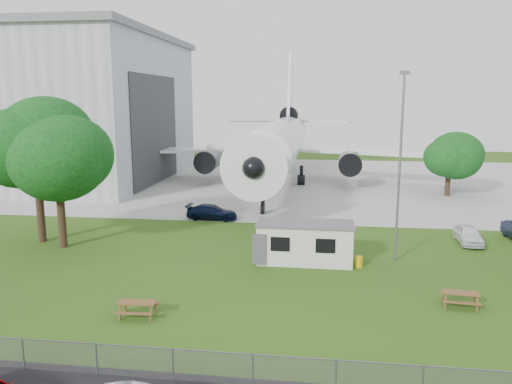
# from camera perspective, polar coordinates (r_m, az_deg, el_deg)

# --- Properties ---
(ground) EXTENTS (160.00, 160.00, 0.00)m
(ground) POSITION_cam_1_polar(r_m,az_deg,el_deg) (28.21, 0.30, -11.06)
(ground) COLOR #3B6318
(concrete_apron) EXTENTS (120.00, 46.00, 0.03)m
(concrete_apron) POSITION_cam_1_polar(r_m,az_deg,el_deg) (64.94, 4.60, 1.31)
(concrete_apron) COLOR #B7B7B2
(concrete_apron) RESTS_ON ground
(hangar) EXTENTS (43.00, 31.00, 18.55)m
(hangar) POSITION_cam_1_polar(r_m,az_deg,el_deg) (74.52, -26.35, 8.71)
(hangar) COLOR #B2B7BC
(hangar) RESTS_ON ground
(airliner) EXTENTS (46.36, 47.73, 17.69)m
(airliner) POSITION_cam_1_polar(r_m,az_deg,el_deg) (62.31, 2.72, 5.81)
(airliner) COLOR white
(airliner) RESTS_ON ground
(site_cabin) EXTENTS (6.76, 2.73, 2.62)m
(site_cabin) POSITION_cam_1_polar(r_m,az_deg,el_deg) (32.47, 5.65, -5.74)
(site_cabin) COLOR silver
(site_cabin) RESTS_ON ground
(picnic_west) EXTENTS (1.88, 1.60, 0.76)m
(picnic_west) POSITION_cam_1_polar(r_m,az_deg,el_deg) (25.62, -13.33, -13.67)
(picnic_west) COLOR brown
(picnic_west) RESTS_ON ground
(picnic_east) EXTENTS (1.94, 1.67, 0.76)m
(picnic_east) POSITION_cam_1_polar(r_m,az_deg,el_deg) (28.08, 22.23, -11.98)
(picnic_east) COLOR brown
(picnic_east) RESTS_ON ground
(lamp_mast) EXTENTS (0.16, 0.16, 12.00)m
(lamp_mast) POSITION_cam_1_polar(r_m,az_deg,el_deg) (32.87, 16.08, 2.46)
(lamp_mast) COLOR slate
(lamp_mast) RESTS_ON ground
(tree_west_big) EXTENTS (7.41, 7.41, 10.86)m
(tree_west_big) POSITION_cam_1_polar(r_m,az_deg,el_deg) (39.24, -23.93, 4.89)
(tree_west_big) COLOR #382619
(tree_west_big) RESTS_ON ground
(tree_west_small) EXTENTS (7.39, 7.39, 9.75)m
(tree_west_small) POSITION_cam_1_polar(r_m,az_deg,el_deg) (37.23, -21.73, 3.08)
(tree_west_small) COLOR #382619
(tree_west_small) RESTS_ON ground
(tree_far_apron) EXTENTS (6.32, 6.32, 7.68)m
(tree_far_apron) POSITION_cam_1_polar(r_m,az_deg,el_deg) (57.82, 21.26, 3.99)
(tree_far_apron) COLOR #382619
(tree_far_apron) RESTS_ON ground
(car_ne_hatch) EXTENTS (1.61, 3.87, 1.31)m
(car_ne_hatch) POSITION_cam_1_polar(r_m,az_deg,el_deg) (39.67, 23.11, -4.53)
(car_ne_hatch) COLOR white
(car_ne_hatch) RESTS_ON ground
(car_apron_van) EXTENTS (4.56, 2.08, 1.29)m
(car_apron_van) POSITION_cam_1_polar(r_m,az_deg,el_deg) (43.90, -5.06, -2.32)
(car_apron_van) COLOR black
(car_apron_van) RESTS_ON ground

